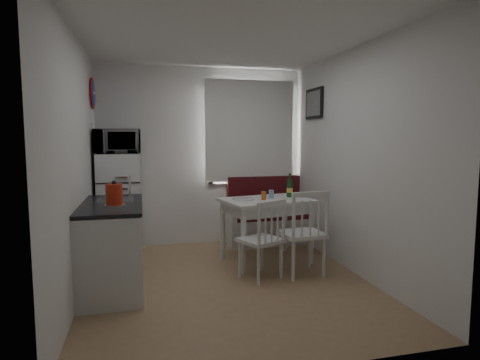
{
  "coord_description": "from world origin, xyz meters",
  "views": [
    {
      "loc": [
        -0.89,
        -4.15,
        1.57
      ],
      "look_at": [
        0.26,
        0.5,
        1.07
      ],
      "focal_mm": 30.0,
      "sensor_mm": 36.0,
      "label": 1
    }
  ],
  "objects_px": {
    "bench": "(272,221)",
    "fridge": "(120,204)",
    "dining_table": "(266,206)",
    "microwave": "(118,141)",
    "wine_bottle": "(290,185)",
    "chair_right": "(306,224)",
    "kitchen_counter": "(113,245)",
    "kettle": "(114,195)",
    "chair_left": "(263,231)"
  },
  "relations": [
    {
      "from": "bench",
      "to": "fridge",
      "type": "distance_m",
      "value": 2.23
    },
    {
      "from": "dining_table",
      "to": "microwave",
      "type": "bearing_deg",
      "value": 147.02
    },
    {
      "from": "dining_table",
      "to": "wine_bottle",
      "type": "relative_size",
      "value": 3.84
    },
    {
      "from": "dining_table",
      "to": "chair_right",
      "type": "xyz_separation_m",
      "value": [
        0.25,
        -0.67,
        -0.1
      ]
    },
    {
      "from": "kitchen_counter",
      "to": "fridge",
      "type": "height_order",
      "value": "fridge"
    },
    {
      "from": "bench",
      "to": "kettle",
      "type": "distance_m",
      "value": 2.81
    },
    {
      "from": "bench",
      "to": "chair_right",
      "type": "relative_size",
      "value": 2.61
    },
    {
      "from": "dining_table",
      "to": "fridge",
      "type": "bearing_deg",
      "value": 145.67
    },
    {
      "from": "chair_left",
      "to": "microwave",
      "type": "relative_size",
      "value": 0.95
    },
    {
      "from": "microwave",
      "to": "kettle",
      "type": "height_order",
      "value": "microwave"
    },
    {
      "from": "microwave",
      "to": "chair_left",
      "type": "bearing_deg",
      "value": -41.47
    },
    {
      "from": "chair_right",
      "to": "kettle",
      "type": "distance_m",
      "value": 2.08
    },
    {
      "from": "dining_table",
      "to": "fridge",
      "type": "xyz_separation_m",
      "value": [
        -1.82,
        0.77,
        -0.03
      ]
    },
    {
      "from": "bench",
      "to": "fridge",
      "type": "relative_size",
      "value": 1.01
    },
    {
      "from": "bench",
      "to": "microwave",
      "type": "bearing_deg",
      "value": -175.78
    },
    {
      "from": "chair_left",
      "to": "fridge",
      "type": "height_order",
      "value": "fridge"
    },
    {
      "from": "wine_bottle",
      "to": "chair_left",
      "type": "bearing_deg",
      "value": -128.19
    },
    {
      "from": "chair_left",
      "to": "bench",
      "type": "bearing_deg",
      "value": 42.83
    },
    {
      "from": "fridge",
      "to": "kettle",
      "type": "relative_size",
      "value": 5.39
    },
    {
      "from": "chair_right",
      "to": "kettle",
      "type": "relative_size",
      "value": 2.09
    },
    {
      "from": "dining_table",
      "to": "kitchen_counter",
      "type": "bearing_deg",
      "value": -176.91
    },
    {
      "from": "chair_right",
      "to": "kettle",
      "type": "height_order",
      "value": "kettle"
    },
    {
      "from": "chair_right",
      "to": "microwave",
      "type": "bearing_deg",
      "value": 142.89
    },
    {
      "from": "bench",
      "to": "dining_table",
      "type": "relative_size",
      "value": 1.16
    },
    {
      "from": "fridge",
      "to": "microwave",
      "type": "xyz_separation_m",
      "value": [
        0.0,
        -0.05,
        0.85
      ]
    },
    {
      "from": "dining_table",
      "to": "wine_bottle",
      "type": "bearing_deg",
      "value": 4.65
    },
    {
      "from": "fridge",
      "to": "dining_table",
      "type": "bearing_deg",
      "value": -23.04
    },
    {
      "from": "wine_bottle",
      "to": "microwave",
      "type": "bearing_deg",
      "value": 163.96
    },
    {
      "from": "kitchen_counter",
      "to": "fridge",
      "type": "distance_m",
      "value": 1.27
    },
    {
      "from": "kitchen_counter",
      "to": "chair_right",
      "type": "relative_size",
      "value": 2.49
    },
    {
      "from": "dining_table",
      "to": "wine_bottle",
      "type": "distance_m",
      "value": 0.44
    },
    {
      "from": "wine_bottle",
      "to": "bench",
      "type": "bearing_deg",
      "value": 87.68
    },
    {
      "from": "kettle",
      "to": "kitchen_counter",
      "type": "bearing_deg",
      "value": 99.65
    },
    {
      "from": "microwave",
      "to": "kettle",
      "type": "relative_size",
      "value": 2.3
    },
    {
      "from": "chair_left",
      "to": "fridge",
      "type": "bearing_deg",
      "value": 112.56
    },
    {
      "from": "chair_right",
      "to": "fridge",
      "type": "xyz_separation_m",
      "value": [
        -2.07,
        1.44,
        0.07
      ]
    },
    {
      "from": "bench",
      "to": "fridge",
      "type": "bearing_deg",
      "value": -177.08
    },
    {
      "from": "fridge",
      "to": "wine_bottle",
      "type": "distance_m",
      "value": 2.29
    },
    {
      "from": "chair_right",
      "to": "fridge",
      "type": "relative_size",
      "value": 0.39
    },
    {
      "from": "wine_bottle",
      "to": "kettle",
      "type": "bearing_deg",
      "value": -158.03
    },
    {
      "from": "kitchen_counter",
      "to": "wine_bottle",
      "type": "bearing_deg",
      "value": 14.64
    },
    {
      "from": "chair_left",
      "to": "microwave",
      "type": "bearing_deg",
      "value": 113.57
    },
    {
      "from": "chair_right",
      "to": "microwave",
      "type": "relative_size",
      "value": 0.91
    },
    {
      "from": "kitchen_counter",
      "to": "kettle",
      "type": "bearing_deg",
      "value": -80.35
    },
    {
      "from": "bench",
      "to": "dining_table",
      "type": "distance_m",
      "value": 1.04
    },
    {
      "from": "kitchen_counter",
      "to": "chair_right",
      "type": "height_order",
      "value": "kitchen_counter"
    },
    {
      "from": "bench",
      "to": "microwave",
      "type": "xyz_separation_m",
      "value": [
        -2.2,
        -0.16,
        1.2
      ]
    },
    {
      "from": "chair_left",
      "to": "fridge",
      "type": "xyz_separation_m",
      "value": [
        -1.57,
        1.44,
        0.13
      ]
    },
    {
      "from": "dining_table",
      "to": "kettle",
      "type": "relative_size",
      "value": 4.72
    },
    {
      "from": "kitchen_counter",
      "to": "kettle",
      "type": "height_order",
      "value": "kitchen_counter"
    }
  ]
}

